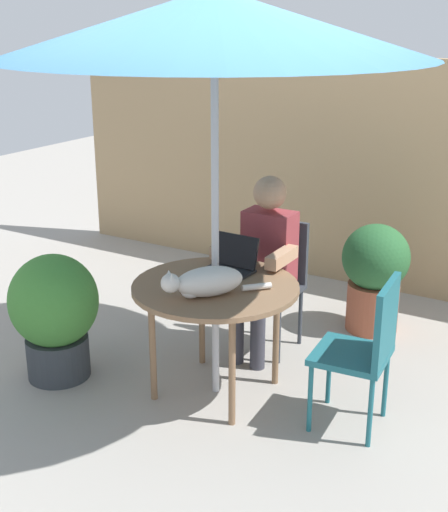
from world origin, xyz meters
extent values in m
plane|color=gray|center=(0.00, 0.00, 0.00)|extent=(14.00, 14.00, 0.00)
cube|color=tan|center=(0.00, 2.23, 0.96)|extent=(5.57, 0.08, 1.91)
cylinder|color=brown|center=(0.00, 0.00, 0.70)|extent=(1.00, 1.00, 0.03)
cylinder|color=brown|center=(0.27, 0.27, 0.34)|extent=(0.04, 0.04, 0.68)
cylinder|color=brown|center=(-0.27, 0.27, 0.34)|extent=(0.04, 0.04, 0.68)
cylinder|color=brown|center=(-0.27, -0.27, 0.34)|extent=(0.04, 0.04, 0.68)
cylinder|color=brown|center=(0.27, -0.27, 0.34)|extent=(0.04, 0.04, 0.68)
cylinder|color=#B7B7BC|center=(0.00, 0.00, 1.08)|extent=(0.04, 0.04, 2.17)
cone|color=#33668C|center=(0.00, 0.00, 2.18)|extent=(2.36, 2.36, 0.35)
sphere|color=#B7B7BC|center=(0.00, 0.00, 2.20)|extent=(0.06, 0.06, 0.06)
cube|color=#33383F|center=(0.00, 0.70, 0.44)|extent=(0.40, 0.40, 0.04)
cube|color=#33383F|center=(0.00, 0.88, 0.67)|extent=(0.40, 0.04, 0.44)
cylinder|color=#33383F|center=(0.17, 0.87, 0.21)|extent=(0.03, 0.03, 0.42)
cylinder|color=#33383F|center=(-0.17, 0.87, 0.21)|extent=(0.03, 0.03, 0.42)
cylinder|color=#33383F|center=(-0.17, 0.53, 0.21)|extent=(0.03, 0.03, 0.42)
cylinder|color=#33383F|center=(0.17, 0.53, 0.21)|extent=(0.03, 0.03, 0.42)
cube|color=#1E606B|center=(0.84, 0.07, 0.44)|extent=(0.43, 0.43, 0.04)
cube|color=#1E606B|center=(1.02, 0.08, 0.67)|extent=(0.07, 0.40, 0.44)
cylinder|color=#1E606B|center=(1.02, -0.09, 0.21)|extent=(0.03, 0.03, 0.42)
cylinder|color=#1E606B|center=(0.99, 0.25, 0.21)|extent=(0.03, 0.03, 0.42)
cylinder|color=#1E606B|center=(0.66, 0.22, 0.21)|extent=(0.03, 0.03, 0.42)
cylinder|color=#1E606B|center=(0.68, -0.11, 0.21)|extent=(0.03, 0.03, 0.42)
cube|color=maroon|center=(0.00, 0.70, 0.72)|extent=(0.34, 0.20, 0.54)
sphere|color=tan|center=(0.00, 0.69, 1.12)|extent=(0.22, 0.22, 0.22)
cube|color=#383842|center=(-0.08, 0.55, 0.50)|extent=(0.12, 0.30, 0.12)
cylinder|color=#383842|center=(-0.08, 0.40, 0.23)|extent=(0.10, 0.10, 0.45)
cube|color=#383842|center=(0.08, 0.55, 0.50)|extent=(0.12, 0.30, 0.12)
cylinder|color=#383842|center=(0.08, 0.40, 0.23)|extent=(0.10, 0.10, 0.45)
cube|color=tan|center=(-0.20, 0.48, 0.77)|extent=(0.08, 0.32, 0.08)
cube|color=tan|center=(0.20, 0.48, 0.77)|extent=(0.08, 0.32, 0.08)
cube|color=black|center=(-0.04, 0.21, 0.72)|extent=(0.31, 0.23, 0.02)
cube|color=black|center=(-0.04, 0.31, 0.83)|extent=(0.30, 0.07, 0.20)
cube|color=black|center=(-0.04, 0.32, 0.83)|extent=(0.30, 0.07, 0.20)
ellipsoid|color=silver|center=(0.06, -0.16, 0.80)|extent=(0.40, 0.43, 0.17)
sphere|color=silver|center=(-0.09, -0.33, 0.82)|extent=(0.11, 0.11, 0.11)
ellipsoid|color=white|center=(-0.01, -0.24, 0.76)|extent=(0.17, 0.17, 0.09)
cylinder|color=silver|center=(0.26, 0.04, 0.74)|extent=(0.14, 0.16, 0.04)
cone|color=silver|center=(-0.11, -0.32, 0.87)|extent=(0.04, 0.04, 0.03)
cone|color=silver|center=(-0.06, -0.35, 0.87)|extent=(0.04, 0.04, 0.03)
cylinder|color=#9E5138|center=(0.53, 1.37, 0.18)|extent=(0.38, 0.38, 0.36)
ellipsoid|color=#26592D|center=(0.53, 1.37, 0.57)|extent=(0.49, 0.49, 0.49)
cylinder|color=#33383D|center=(-0.98, -0.35, 0.14)|extent=(0.40, 0.40, 0.27)
ellipsoid|color=#3D7F33|center=(-0.98, -0.35, 0.53)|extent=(0.56, 0.56, 0.60)
camera|label=1|loc=(2.02, -3.31, 2.24)|focal=49.28mm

